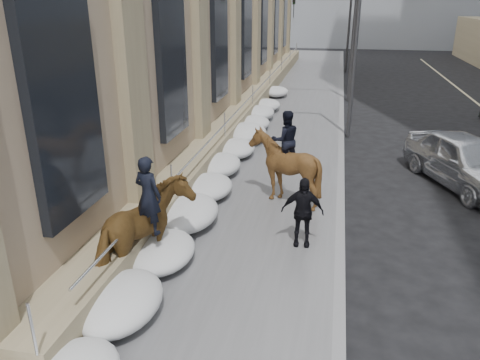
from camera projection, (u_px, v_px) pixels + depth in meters
name	position (u px, v px, depth m)	size (l,w,h in m)	color
ground	(195.00, 332.00, 8.72)	(140.00, 140.00, 0.00)	black
sidewalk	(271.00, 160.00, 17.82)	(5.00, 80.00, 0.12)	#525254
curb	(341.00, 164.00, 17.33)	(0.24, 80.00, 0.12)	slate
streetlight_mid	(353.00, 30.00, 19.32)	(1.71, 0.24, 8.00)	#2D2D30
streetlight_far	(348.00, 15.00, 37.57)	(1.71, 0.24, 8.00)	#2D2D30
traffic_signal	(337.00, 32.00, 26.95)	(4.10, 0.22, 6.00)	#2D2D30
snow_bank	(223.00, 163.00, 16.21)	(1.70, 18.10, 0.76)	#BABCC1
mounted_horse_left	(145.00, 230.00, 9.94)	(1.78, 2.68, 2.70)	brown
mounted_horse_right	(284.00, 164.00, 13.68)	(2.36, 2.47, 2.73)	#3F2812
pedestrian	(302.00, 212.00, 11.29)	(1.03, 0.43, 1.75)	black
car_silver	(465.00, 161.00, 15.27)	(2.03, 5.04, 1.72)	silver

